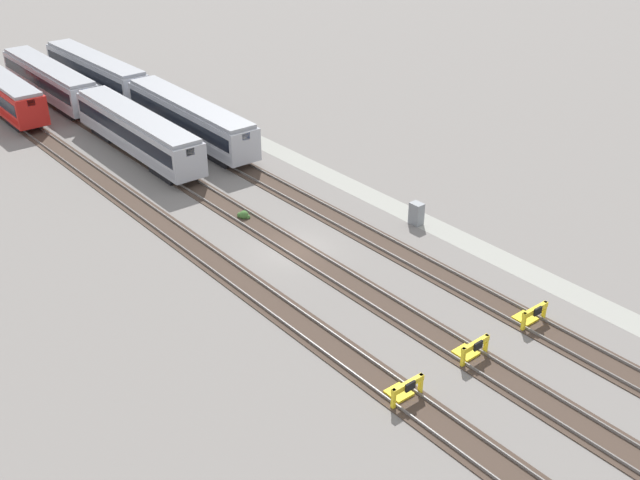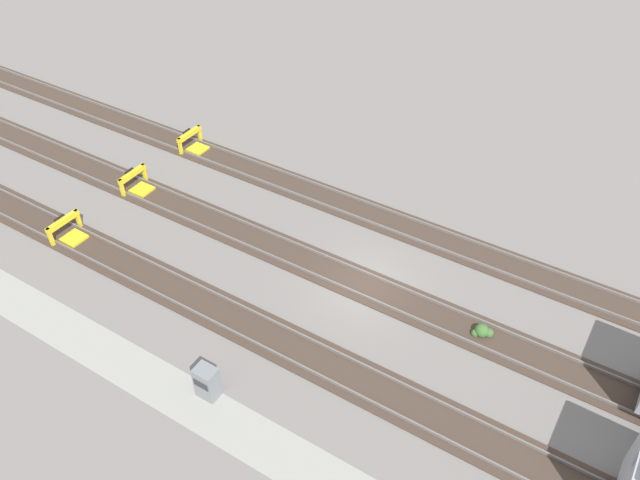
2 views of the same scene
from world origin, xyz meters
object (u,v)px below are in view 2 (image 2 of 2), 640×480
object	(u,v)px
weed_clump	(482,331)
bumper_stop_near_inner_track	(137,182)
electrical_cabinet	(207,382)
bumper_stop_middle_track	(193,142)
bumper_stop_nearest_track	(68,230)

from	to	relation	value
weed_clump	bumper_stop_near_inner_track	bearing A→B (deg)	-179.87
electrical_cabinet	bumper_stop_middle_track	bearing A→B (deg)	132.09
bumper_stop_nearest_track	weed_clump	distance (m)	21.45
bumper_stop_nearest_track	bumper_stop_near_inner_track	size ratio (longest dim) A/B	1.00
bumper_stop_near_inner_track	electrical_cabinet	bearing A→B (deg)	-35.29
bumper_stop_nearest_track	electrical_cabinet	xyz separation A→B (m)	(12.45, -3.78, 0.29)
bumper_stop_nearest_track	bumper_stop_middle_track	xyz separation A→B (m)	(0.01, 9.98, 0.00)
bumper_stop_middle_track	weed_clump	distance (m)	21.41
bumper_stop_nearest_track	weed_clump	size ratio (longest dim) A/B	2.18
bumper_stop_middle_track	bumper_stop_nearest_track	bearing A→B (deg)	-90.08
bumper_stop_middle_track	weed_clump	bearing A→B (deg)	-13.33
bumper_stop_near_inner_track	bumper_stop_nearest_track	bearing A→B (deg)	-90.51
bumper_stop_nearest_track	electrical_cabinet	bearing A→B (deg)	-16.90
bumper_stop_near_inner_track	electrical_cabinet	distance (m)	15.20
bumper_stop_middle_track	electrical_cabinet	bearing A→B (deg)	-47.91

